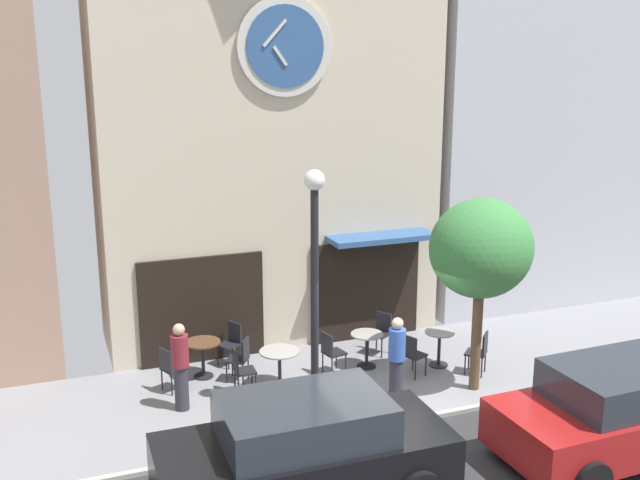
{
  "coord_description": "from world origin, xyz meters",
  "views": [
    {
      "loc": [
        -5.52,
        -10.51,
        6.28
      ],
      "look_at": [
        -0.7,
        2.06,
        2.96
      ],
      "focal_mm": 41.13,
      "sensor_mm": 36.0,
      "label": 1
    }
  ],
  "objects_px": {
    "street_lamp": "(315,295)",
    "cafe_chair_facing_wall": "(381,330)",
    "street_tree": "(481,249)",
    "cafe_chair_right_end": "(241,356)",
    "cafe_chair_by_entrance": "(241,368)",
    "cafe_chair_near_lamp": "(170,366)",
    "cafe_table_near_curb": "(280,360)",
    "cafe_chair_outer": "(232,340)",
    "cafe_table_near_door": "(439,343)",
    "parked_car_black": "(304,450)",
    "parked_car_red": "(623,410)",
    "cafe_chair_curbside": "(331,350)",
    "cafe_chair_corner": "(412,352)",
    "pedestrian_maroon": "(180,366)",
    "cafe_table_center_right": "(367,344)",
    "cafe_chair_near_tree": "(480,350)",
    "pedestrian_blue": "(397,359)"
  },
  "relations": [
    {
      "from": "cafe_chair_near_lamp",
      "to": "cafe_chair_right_end",
      "type": "height_order",
      "value": "same"
    },
    {
      "from": "street_lamp",
      "to": "cafe_table_near_curb",
      "type": "relative_size",
      "value": 5.67
    },
    {
      "from": "street_lamp",
      "to": "cafe_chair_corner",
      "type": "distance_m",
      "value": 3.08
    },
    {
      "from": "cafe_chair_by_entrance",
      "to": "cafe_chair_corner",
      "type": "distance_m",
      "value": 3.47
    },
    {
      "from": "street_lamp",
      "to": "cafe_chair_near_tree",
      "type": "relative_size",
      "value": 4.99
    },
    {
      "from": "cafe_chair_curbside",
      "to": "cafe_chair_outer",
      "type": "height_order",
      "value": "same"
    },
    {
      "from": "street_tree",
      "to": "parked_car_red",
      "type": "height_order",
      "value": "street_tree"
    },
    {
      "from": "cafe_table_near_curb",
      "to": "street_lamp",
      "type": "bearing_deg",
      "value": -80.23
    },
    {
      "from": "cafe_chair_curbside",
      "to": "cafe_chair_facing_wall",
      "type": "xyz_separation_m",
      "value": [
        1.46,
        0.67,
        0.0
      ]
    },
    {
      "from": "cafe_table_near_door",
      "to": "cafe_chair_corner",
      "type": "relative_size",
      "value": 0.84
    },
    {
      "from": "street_tree",
      "to": "cafe_chair_by_entrance",
      "type": "distance_m",
      "value": 5.1
    },
    {
      "from": "cafe_chair_by_entrance",
      "to": "parked_car_red",
      "type": "relative_size",
      "value": 0.21
    },
    {
      "from": "cafe_chair_by_entrance",
      "to": "cafe_chair_near_lamp",
      "type": "bearing_deg",
      "value": 155.73
    },
    {
      "from": "cafe_chair_facing_wall",
      "to": "pedestrian_blue",
      "type": "bearing_deg",
      "value": -108.91
    },
    {
      "from": "cafe_table_near_curb",
      "to": "cafe_chair_by_entrance",
      "type": "xyz_separation_m",
      "value": [
        -0.8,
        -0.03,
        -0.03
      ]
    },
    {
      "from": "cafe_table_near_door",
      "to": "cafe_chair_right_end",
      "type": "height_order",
      "value": "cafe_chair_right_end"
    },
    {
      "from": "pedestrian_maroon",
      "to": "cafe_chair_near_lamp",
      "type": "bearing_deg",
      "value": 94.76
    },
    {
      "from": "street_lamp",
      "to": "cafe_chair_near_lamp",
      "type": "xyz_separation_m",
      "value": [
        -2.29,
        1.88,
        -1.75
      ]
    },
    {
      "from": "cafe_table_near_door",
      "to": "pedestrian_blue",
      "type": "relative_size",
      "value": 0.45
    },
    {
      "from": "cafe_chair_near_lamp",
      "to": "cafe_chair_right_end",
      "type": "bearing_deg",
      "value": -0.61
    },
    {
      "from": "cafe_chair_near_lamp",
      "to": "cafe_chair_by_entrance",
      "type": "xyz_separation_m",
      "value": [
        1.26,
        -0.57,
        0.0
      ]
    },
    {
      "from": "street_lamp",
      "to": "cafe_table_near_curb",
      "type": "xyz_separation_m",
      "value": [
        -0.23,
        1.35,
        -1.72
      ]
    },
    {
      "from": "street_lamp",
      "to": "pedestrian_maroon",
      "type": "bearing_deg",
      "value": 154.48
    },
    {
      "from": "cafe_table_near_curb",
      "to": "cafe_chair_near_lamp",
      "type": "bearing_deg",
      "value": 165.49
    },
    {
      "from": "cafe_chair_facing_wall",
      "to": "parked_car_red",
      "type": "bearing_deg",
      "value": -70.77
    },
    {
      "from": "cafe_chair_right_end",
      "to": "parked_car_black",
      "type": "bearing_deg",
      "value": -92.43
    },
    {
      "from": "cafe_chair_curbside",
      "to": "cafe_chair_right_end",
      "type": "height_order",
      "value": "same"
    },
    {
      "from": "cafe_table_near_curb",
      "to": "cafe_chair_outer",
      "type": "xyz_separation_m",
      "value": [
        -0.61,
        1.42,
        -0.03
      ]
    },
    {
      "from": "cafe_chair_right_end",
      "to": "pedestrian_maroon",
      "type": "xyz_separation_m",
      "value": [
        -1.35,
        -0.81,
        0.33
      ]
    },
    {
      "from": "cafe_chair_corner",
      "to": "pedestrian_maroon",
      "type": "distance_m",
      "value": 4.64
    },
    {
      "from": "cafe_chair_curbside",
      "to": "cafe_chair_by_entrance",
      "type": "xyz_separation_m",
      "value": [
        -1.95,
        -0.2,
        0.0
      ]
    },
    {
      "from": "cafe_table_center_right",
      "to": "cafe_chair_outer",
      "type": "bearing_deg",
      "value": 155.5
    },
    {
      "from": "street_lamp",
      "to": "cafe_chair_facing_wall",
      "type": "distance_m",
      "value": 3.68
    },
    {
      "from": "street_tree",
      "to": "cafe_chair_right_end",
      "type": "distance_m",
      "value": 5.15
    },
    {
      "from": "street_lamp",
      "to": "cafe_table_near_door",
      "type": "height_order",
      "value": "street_lamp"
    },
    {
      "from": "cafe_chair_facing_wall",
      "to": "cafe_chair_outer",
      "type": "height_order",
      "value": "same"
    },
    {
      "from": "parked_car_black",
      "to": "parked_car_red",
      "type": "xyz_separation_m",
      "value": [
        5.26,
        -0.67,
        0.0
      ]
    },
    {
      "from": "cafe_table_near_door",
      "to": "cafe_chair_near_tree",
      "type": "height_order",
      "value": "cafe_chair_near_tree"
    },
    {
      "from": "pedestrian_maroon",
      "to": "cafe_chair_outer",
      "type": "bearing_deg",
      "value": 51.05
    },
    {
      "from": "parked_car_red",
      "to": "cafe_chair_outer",
      "type": "bearing_deg",
      "value": 130.96
    },
    {
      "from": "cafe_chair_curbside",
      "to": "cafe_chair_by_entrance",
      "type": "height_order",
      "value": "same"
    },
    {
      "from": "cafe_chair_corner",
      "to": "cafe_chair_near_tree",
      "type": "bearing_deg",
      "value": -15.82
    },
    {
      "from": "street_lamp",
      "to": "cafe_chair_outer",
      "type": "xyz_separation_m",
      "value": [
        -0.84,
        2.77,
        -1.75
      ]
    },
    {
      "from": "parked_car_red",
      "to": "cafe_table_near_door",
      "type": "bearing_deg",
      "value": 103.53
    },
    {
      "from": "cafe_table_center_right",
      "to": "cafe_chair_right_end",
      "type": "distance_m",
      "value": 2.64
    },
    {
      "from": "cafe_table_center_right",
      "to": "cafe_chair_corner",
      "type": "relative_size",
      "value": 0.83
    },
    {
      "from": "cafe_table_near_door",
      "to": "parked_car_black",
      "type": "relative_size",
      "value": 0.18
    },
    {
      "from": "cafe_table_near_curb",
      "to": "parked_car_red",
      "type": "height_order",
      "value": "parked_car_red"
    },
    {
      "from": "street_lamp",
      "to": "cafe_table_near_curb",
      "type": "bearing_deg",
      "value": 99.77
    },
    {
      "from": "cafe_chair_curbside",
      "to": "cafe_chair_facing_wall",
      "type": "bearing_deg",
      "value": 24.73
    }
  ]
}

